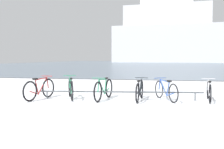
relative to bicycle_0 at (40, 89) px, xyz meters
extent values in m
cube|color=white|center=(2.69, -2.58, -0.40)|extent=(80.00, 22.00, 0.08)
cube|color=slate|center=(2.69, 63.42, -0.40)|extent=(80.00, 110.00, 0.08)
cube|color=#47474C|center=(2.69, 8.42, -0.38)|extent=(80.00, 0.50, 0.05)
cylinder|color=#4C5156|center=(2.79, 0.39, -0.08)|extent=(5.69, 0.72, 0.05)
cylinder|color=#4C5156|center=(0.23, 0.09, -0.22)|extent=(0.04, 0.04, 0.28)
cylinder|color=#4C5156|center=(5.34, 0.69, -0.22)|extent=(0.04, 0.04, 0.28)
torus|color=black|center=(0.10, 0.48, -0.02)|extent=(0.20, 0.69, 0.69)
torus|color=black|center=(-0.10, -0.48, -0.02)|extent=(0.20, 0.69, 0.69)
cylinder|color=#B22D2D|center=(0.04, 0.16, 0.10)|extent=(0.14, 0.51, 0.58)
cylinder|color=#B22D2D|center=(-0.03, -0.15, 0.08)|extent=(0.07, 0.18, 0.52)
cylinder|color=#B22D2D|center=(0.02, 0.09, 0.36)|extent=(0.17, 0.63, 0.08)
cylinder|color=#B22D2D|center=(-0.06, -0.28, -0.10)|extent=(0.13, 0.43, 0.19)
cylinder|color=#B22D2D|center=(0.09, 0.44, 0.18)|extent=(0.06, 0.11, 0.41)
cube|color=black|center=(-0.05, -0.22, 0.37)|extent=(0.12, 0.21, 0.05)
cylinder|color=#B22D2D|center=(0.09, 0.40, 0.43)|extent=(0.45, 0.12, 0.02)
torus|color=black|center=(0.83, 0.74, -0.02)|extent=(0.33, 0.65, 0.69)
torus|color=black|center=(1.24, -0.14, -0.02)|extent=(0.33, 0.65, 0.69)
cylinder|color=#2D8C60|center=(0.97, 0.46, 0.11)|extent=(0.25, 0.48, 0.58)
cylinder|color=#2D8C60|center=(1.10, 0.17, 0.08)|extent=(0.11, 0.18, 0.52)
cylinder|color=#2D8C60|center=(1.00, 0.39, 0.36)|extent=(0.30, 0.59, 0.08)
cylinder|color=#2D8C60|center=(1.15, 0.05, -0.10)|extent=(0.21, 0.40, 0.19)
cylinder|color=#2D8C60|center=(0.85, 0.71, 0.18)|extent=(0.08, 0.11, 0.41)
cube|color=black|center=(1.13, 0.10, 0.38)|extent=(0.16, 0.22, 0.05)
cylinder|color=#2D8C60|center=(0.87, 0.68, 0.44)|extent=(0.43, 0.21, 0.02)
torus|color=black|center=(2.15, -0.19, -0.02)|extent=(0.15, 0.69, 0.69)
torus|color=black|center=(2.31, 0.88, -0.02)|extent=(0.15, 0.69, 0.69)
cylinder|color=#2D8C60|center=(2.21, 0.16, 0.10)|extent=(0.12, 0.56, 0.58)
cylinder|color=#2D8C60|center=(2.26, 0.51, 0.08)|extent=(0.06, 0.20, 0.51)
cylinder|color=#2D8C60|center=(2.22, 0.24, 0.35)|extent=(0.14, 0.70, 0.08)
cylinder|color=#2D8C60|center=(2.28, 0.66, -0.10)|extent=(0.10, 0.47, 0.19)
cylinder|color=#2D8C60|center=(2.16, -0.15, 0.18)|extent=(0.05, 0.12, 0.40)
cube|color=black|center=(2.27, 0.59, 0.37)|extent=(0.11, 0.21, 0.05)
cylinder|color=#2D8C60|center=(2.17, -0.11, 0.43)|extent=(0.46, 0.09, 0.02)
torus|color=black|center=(3.51, 0.96, -0.04)|extent=(0.09, 0.65, 0.64)
torus|color=black|center=(3.44, -0.11, -0.04)|extent=(0.09, 0.65, 0.64)
cylinder|color=#1E2328|center=(3.49, 0.61, 0.07)|extent=(0.07, 0.56, 0.54)
cylinder|color=#1E2328|center=(3.47, 0.26, 0.05)|extent=(0.05, 0.20, 0.48)
cylinder|color=#1E2328|center=(3.48, 0.53, 0.31)|extent=(0.08, 0.70, 0.08)
cylinder|color=#1E2328|center=(3.46, 0.12, -0.11)|extent=(0.07, 0.47, 0.18)
cylinder|color=#1E2328|center=(3.51, 0.92, 0.14)|extent=(0.04, 0.12, 0.38)
cube|color=black|center=(3.46, 0.18, 0.33)|extent=(0.09, 0.20, 0.05)
cylinder|color=#1E2328|center=(3.51, 0.88, 0.38)|extent=(0.46, 0.05, 0.02)
torus|color=black|center=(4.14, 1.08, -0.05)|extent=(0.30, 0.59, 0.63)
torus|color=black|center=(4.59, 0.12, -0.05)|extent=(0.30, 0.59, 0.63)
cylinder|color=#3359B2|center=(4.28, 0.77, 0.07)|extent=(0.27, 0.52, 0.54)
cylinder|color=#3359B2|center=(4.43, 0.46, 0.04)|extent=(0.11, 0.19, 0.48)
cylinder|color=#3359B2|center=(4.32, 0.70, 0.30)|extent=(0.33, 0.64, 0.08)
cylinder|color=#3359B2|center=(4.49, 0.33, -0.12)|extent=(0.23, 0.43, 0.18)
cylinder|color=#3359B2|center=(4.15, 1.04, 0.14)|extent=(0.08, 0.12, 0.38)
cube|color=black|center=(4.46, 0.39, 0.32)|extent=(0.16, 0.22, 0.05)
cylinder|color=#3359B2|center=(4.17, 1.01, 0.37)|extent=(0.43, 0.22, 0.02)
torus|color=black|center=(5.85, 1.18, -0.05)|extent=(0.11, 0.63, 0.63)
torus|color=black|center=(5.73, 0.22, -0.05)|extent=(0.11, 0.63, 0.63)
cylinder|color=silver|center=(5.81, 0.87, 0.06)|extent=(0.10, 0.51, 0.53)
cylinder|color=silver|center=(5.77, 0.56, 0.04)|extent=(0.06, 0.18, 0.47)
cylinder|color=silver|center=(5.80, 0.80, 0.29)|extent=(0.11, 0.63, 0.08)
cylinder|color=silver|center=(5.76, 0.43, -0.12)|extent=(0.09, 0.42, 0.18)
cylinder|color=silver|center=(5.84, 1.15, 0.13)|extent=(0.05, 0.11, 0.37)
cube|color=black|center=(5.76, 0.49, 0.31)|extent=(0.10, 0.21, 0.05)
cylinder|color=silver|center=(5.84, 1.11, 0.37)|extent=(0.46, 0.08, 0.02)
cube|color=white|center=(7.91, 80.63, 5.93)|extent=(39.18, 14.94, 12.59)
cube|color=white|center=(6.95, 80.71, 15.69)|extent=(29.48, 12.39, 6.92)
cube|color=white|center=(6.95, 80.71, 20.91)|extent=(17.87, 9.68, 3.52)
camera|label=1|loc=(4.07, -7.99, 1.08)|focal=39.46mm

